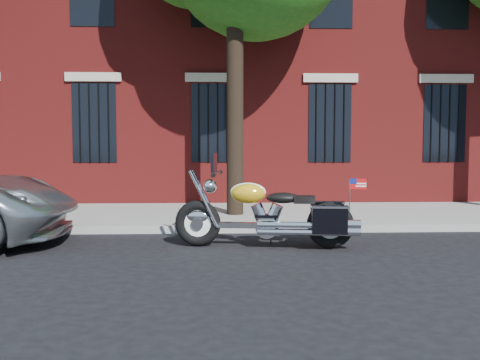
{
  "coord_description": "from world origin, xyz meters",
  "views": [
    {
      "loc": [
        0.17,
        -8.64,
        1.7
      ],
      "look_at": [
        0.53,
        0.8,
        1.04
      ],
      "focal_mm": 40.0,
      "sensor_mm": 36.0,
      "label": 1
    }
  ],
  "objects": [
    {
      "name": "curb",
      "position": [
        0.0,
        1.38,
        0.07
      ],
      "size": [
        40.0,
        0.16,
        0.15
      ],
      "primitive_type": "cube",
      "color": "gray",
      "rests_on": "ground"
    },
    {
      "name": "sidewalk",
      "position": [
        0.0,
        3.26,
        0.07
      ],
      "size": [
        40.0,
        3.6,
        0.15
      ],
      "primitive_type": "cube",
      "color": "gray",
      "rests_on": "ground"
    },
    {
      "name": "motorcycle",
      "position": [
        1.03,
        -0.1,
        0.52
      ],
      "size": [
        2.98,
        1.08,
        1.53
      ],
      "rotation": [
        0.0,
        0.0,
        -0.13
      ],
      "color": "black",
      "rests_on": "ground"
    },
    {
      "name": "building",
      "position": [
        0.0,
        10.06,
        6.0
      ],
      "size": [
        26.0,
        10.08,
        12.0
      ],
      "color": "maroon",
      "rests_on": "ground"
    },
    {
      "name": "ground",
      "position": [
        0.0,
        0.0,
        0.0
      ],
      "size": [
        120.0,
        120.0,
        0.0
      ],
      "primitive_type": "plane",
      "color": "black",
      "rests_on": "ground"
    }
  ]
}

